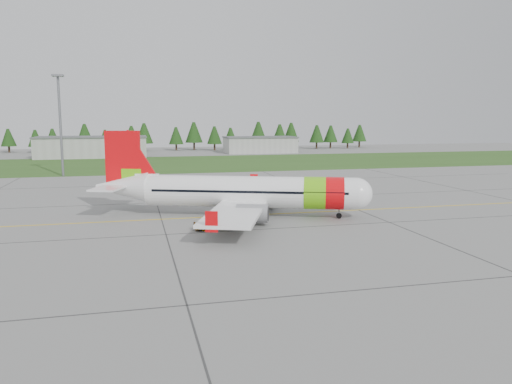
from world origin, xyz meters
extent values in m
plane|color=gray|center=(0.00, 0.00, 0.00)|extent=(320.00, 320.00, 0.00)
cylinder|color=white|center=(-4.52, 7.31, 2.98)|extent=(24.73, 12.41, 3.75)
sphere|color=white|center=(7.18, 2.86, 2.98)|extent=(3.75, 3.75, 3.75)
cone|color=white|center=(-19.36, 12.96, 3.32)|extent=(7.63, 5.90, 3.75)
cube|color=black|center=(7.45, 2.76, 3.32)|extent=(2.33, 2.89, 0.54)
cylinder|color=#6FD20F|center=(2.68, 4.58, 2.98)|extent=(3.70, 4.47, 3.83)
cylinder|color=red|center=(4.84, 3.75, 2.98)|extent=(3.34, 4.34, 3.83)
cube|color=white|center=(-4.97, 7.48, 1.93)|extent=(15.90, 30.67, 0.35)
cube|color=red|center=(-0.43, 22.13, 2.45)|extent=(1.14, 0.57, 1.93)
cube|color=red|center=(-11.31, -6.48, 2.45)|extent=(1.14, 0.57, 1.93)
cylinder|color=gray|center=(-1.74, 11.92, 1.40)|extent=(3.96, 3.12, 2.02)
cylinder|color=gray|center=(-5.50, 2.02, 1.40)|extent=(3.96, 3.12, 2.02)
cube|color=red|center=(-19.18, 12.89, 6.55)|extent=(4.26, 1.90, 7.32)
cube|color=#6FD20F|center=(-18.19, 12.52, 4.43)|extent=(2.48, 1.27, 2.31)
cube|color=white|center=(-19.81, 13.13, 3.56)|extent=(6.81, 11.44, 0.21)
cylinder|color=slate|center=(5.38, 3.55, 0.67)|extent=(0.17, 0.17, 1.35)
cylinder|color=black|center=(5.38, 3.55, 0.33)|extent=(0.71, 0.48, 0.65)
cylinder|color=slate|center=(-4.91, 10.35, 0.91)|extent=(0.21, 0.21, 1.83)
cylinder|color=black|center=(-5.27, 10.48, 0.50)|extent=(1.09, 0.76, 1.00)
cylinder|color=slate|center=(-6.83, 5.31, 0.91)|extent=(0.21, 0.21, 1.83)
cylinder|color=black|center=(-7.19, 5.44, 0.50)|extent=(1.09, 0.76, 1.00)
imported|color=#EA9F0D|center=(-10.20, 1.24, 1.84)|extent=(1.46, 1.65, 3.68)
imported|color=white|center=(-14.92, 59.38, 2.09)|extent=(1.51, 1.43, 4.18)
cube|color=#30561E|center=(0.00, 82.00, 0.01)|extent=(320.00, 50.00, 0.03)
cube|color=gold|center=(0.00, 8.00, 0.01)|extent=(120.00, 0.25, 0.02)
cube|color=#A8A8A3|center=(-30.00, 110.00, 3.00)|extent=(32.00, 14.00, 6.00)
cube|color=#A8A8A3|center=(25.00, 118.00, 2.60)|extent=(24.00, 12.00, 5.20)
cylinder|color=slate|center=(-32.00, 58.00, 10.00)|extent=(0.50, 0.50, 20.00)
camera|label=1|loc=(-17.97, -50.13, 11.60)|focal=35.00mm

